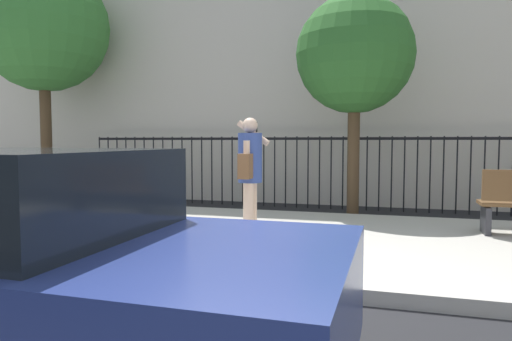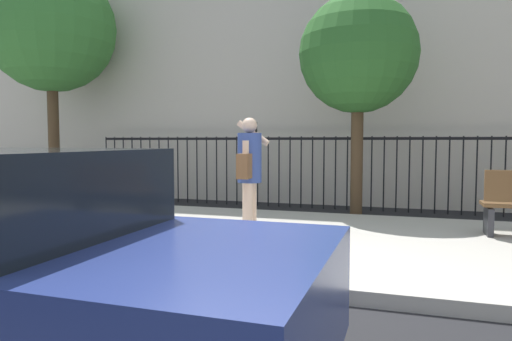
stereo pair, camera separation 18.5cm
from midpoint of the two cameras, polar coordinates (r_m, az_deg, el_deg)
The scene contains 8 objects.
ground_plane at distance 4.60m, azimuth 0.43°, elevation -15.41°, with size 60.00×60.00×0.00m, color black.
sidewalk at distance 6.65m, azimuth 5.65°, elevation -8.73°, with size 28.00×4.40×0.15m, color #B2ADA3.
building_facade at distance 13.11m, azimuth 11.09°, elevation 17.35°, with size 28.00×4.00×9.21m, color beige.
iron_fence at distance 10.16m, azimuth 9.52°, elevation 0.94°, with size 12.03×0.04×1.60m.
parked_hatchback at distance 3.43m, azimuth -29.42°, elevation -10.35°, with size 4.21×1.88×1.45m.
pedestrian_on_phone at distance 6.47m, azimuth -1.61°, elevation 0.36°, with size 0.49×0.66×1.68m.
street_tree_near at distance 9.12m, azimuth 11.58°, elevation 13.82°, with size 2.23×2.23×4.25m.
street_tree_mid at distance 12.58m, azimuth -25.34°, elevation 15.78°, with size 3.07×3.07×5.76m.
Camera 1 is at (1.09, -4.21, 1.51)m, focal length 32.20 mm.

